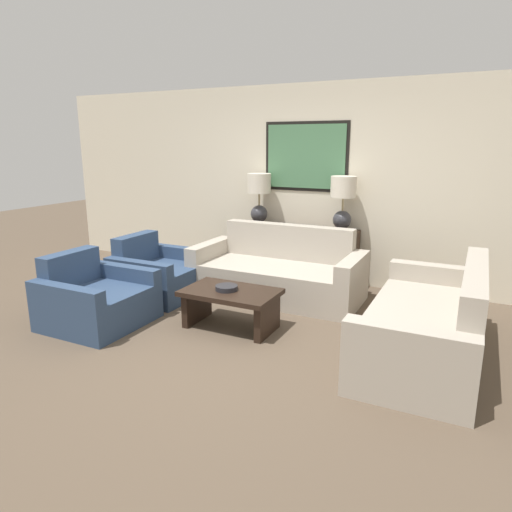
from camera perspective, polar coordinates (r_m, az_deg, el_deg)
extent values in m
plane|color=brown|center=(4.56, -4.89, -10.38)|extent=(20.00, 20.00, 0.00)
cube|color=beige|center=(6.40, 6.33, 8.90)|extent=(8.28, 0.10, 2.65)
cube|color=black|center=(6.32, 6.25, 12.25)|extent=(1.18, 0.01, 0.92)
cube|color=#4C7F56|center=(6.32, 6.23, 12.25)|extent=(1.10, 0.02, 0.84)
cube|color=#332319|center=(6.30, 5.27, 0.16)|extent=(1.61, 0.38, 0.77)
cylinder|color=#333338|center=(6.45, 0.39, 4.14)|extent=(0.20, 0.20, 0.02)
sphere|color=#333338|center=(6.43, 0.39, 5.30)|extent=(0.24, 0.24, 0.24)
cylinder|color=#8C7A51|center=(6.40, 0.39, 7.12)|extent=(0.02, 0.02, 0.17)
cylinder|color=beige|center=(6.38, 0.39, 9.08)|extent=(0.33, 0.33, 0.27)
cylinder|color=#333338|center=(6.04, 10.64, 3.22)|extent=(0.20, 0.20, 0.02)
sphere|color=#333338|center=(6.01, 10.70, 4.46)|extent=(0.24, 0.24, 0.24)
cylinder|color=#8C7A51|center=(5.98, 10.79, 6.40)|extent=(0.02, 0.02, 0.17)
cylinder|color=beige|center=(5.96, 10.88, 8.50)|extent=(0.33, 0.33, 0.27)
cube|color=#ADA393|center=(5.60, 2.16, -3.38)|extent=(1.72, 0.76, 0.42)
cube|color=#ADA393|center=(5.96, 4.02, -0.13)|extent=(1.72, 0.18, 0.86)
cube|color=#ADA393|center=(6.09, -5.69, -1.10)|extent=(0.18, 0.94, 0.61)
cube|color=#ADA393|center=(5.36, 11.91, -3.40)|extent=(0.18, 0.94, 0.61)
cube|color=#ADA393|center=(4.46, 18.89, -8.81)|extent=(0.76, 1.72, 0.42)
cube|color=#ADA393|center=(4.36, 25.28, -6.81)|extent=(0.18, 1.72, 0.86)
cube|color=#ADA393|center=(5.31, 21.33, -4.24)|extent=(0.94, 0.18, 0.61)
cube|color=#ADA393|center=(3.54, 18.34, -13.10)|extent=(0.94, 0.18, 0.61)
cube|color=black|center=(4.71, -3.19, -4.57)|extent=(0.97, 0.60, 0.05)
cube|color=black|center=(4.98, -7.38, -6.09)|extent=(0.07, 0.48, 0.36)
cube|color=black|center=(4.60, 1.45, -7.72)|extent=(0.07, 0.48, 0.36)
cylinder|color=#232328|center=(4.69, -3.70, -3.99)|extent=(0.23, 0.23, 0.05)
cube|color=navy|center=(5.83, -11.07, -3.14)|extent=(0.75, 0.69, 0.38)
cube|color=navy|center=(6.07, -14.66, -0.86)|extent=(0.18, 0.69, 0.75)
cube|color=navy|center=(5.55, -14.44, -3.32)|extent=(0.93, 0.14, 0.54)
cube|color=navy|center=(6.18, -9.45, -1.32)|extent=(0.93, 0.14, 0.54)
cube|color=navy|center=(5.08, -18.30, -6.18)|extent=(0.75, 0.69, 0.38)
cube|color=navy|center=(5.35, -22.04, -3.42)|extent=(0.18, 0.69, 0.75)
cube|color=navy|center=(4.85, -22.58, -6.51)|extent=(0.93, 0.14, 0.54)
cube|color=navy|center=(5.39, -15.98, -3.93)|extent=(0.93, 0.14, 0.54)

